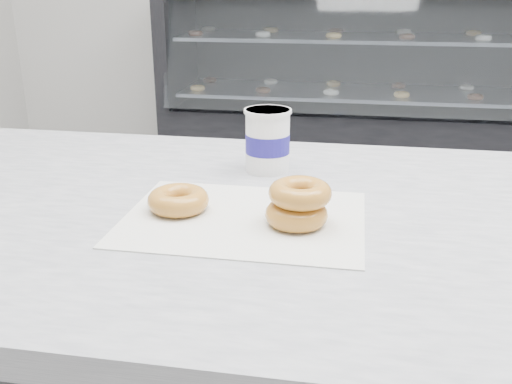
% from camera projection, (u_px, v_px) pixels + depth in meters
% --- Properties ---
extents(display_case, '(2.40, 0.74, 1.25)m').
position_uv_depth(display_case, '(365.00, 107.00, 3.47)').
color(display_case, black).
rests_on(display_case, ground).
extents(wax_paper, '(0.34, 0.26, 0.00)m').
position_uv_depth(wax_paper, '(244.00, 218.00, 0.81)').
color(wax_paper, silver).
rests_on(wax_paper, counter).
extents(donut_single, '(0.09, 0.09, 0.03)m').
position_uv_depth(donut_single, '(178.00, 200.00, 0.83)').
color(donut_single, '#C47636').
rests_on(donut_single, wax_paper).
extents(donut_stack, '(0.12, 0.12, 0.06)m').
position_uv_depth(donut_stack, '(298.00, 203.00, 0.78)').
color(donut_stack, '#C47636').
rests_on(donut_stack, wax_paper).
extents(coffee_cup, '(0.10, 0.10, 0.11)m').
position_uv_depth(coffee_cup, '(268.00, 140.00, 1.00)').
color(coffee_cup, white).
rests_on(coffee_cup, counter).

